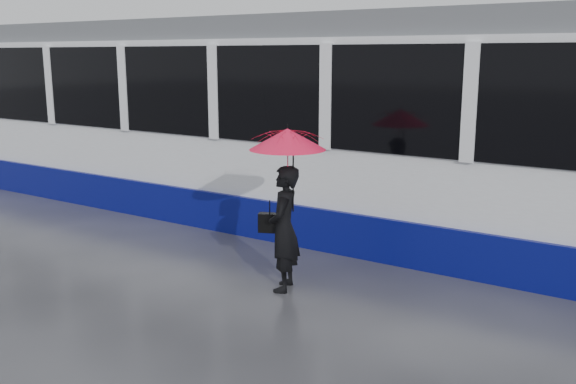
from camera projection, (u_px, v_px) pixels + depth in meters
The scene contains 6 objects.
ground at pixel (203, 260), 8.84m from camera, with size 90.00×90.00×0.00m, color #2B2B30.
rails at pixel (301, 221), 10.87m from camera, with size 34.00×1.51×0.02m.
tram at pixel (285, 124), 10.69m from camera, with size 26.00×2.56×3.35m.
woman at pixel (284, 229), 7.58m from camera, with size 0.55×0.36×1.51m, color black.
umbrella at pixel (288, 154), 7.36m from camera, with size 1.16×1.16×1.02m.
handbag at pixel (270, 223), 7.71m from camera, with size 0.29×0.21×0.41m.
Camera 1 is at (5.66, -6.37, 2.77)m, focal length 40.00 mm.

